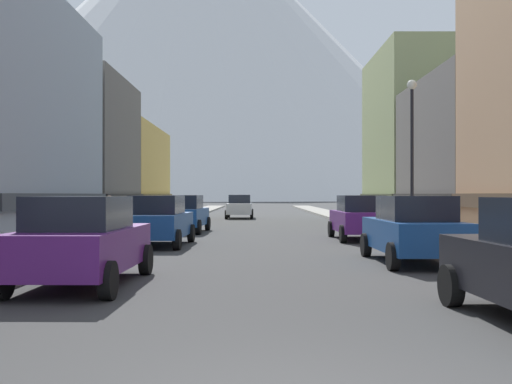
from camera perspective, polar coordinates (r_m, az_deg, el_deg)
name	(u,v)px	position (r m, az deg, el deg)	size (l,w,h in m)	color
sidewalk_left	(167,221)	(40.39, -8.35, -2.69)	(2.50, 100.00, 0.15)	gray
sidewalk_right	(356,221)	(40.50, 9.45, -2.69)	(2.50, 100.00, 0.15)	gray
storefront_left_2	(46,156)	(34.99, -19.22, 3.24)	(9.07, 8.96, 8.15)	#66605B
storefront_left_3	(116,175)	(45.07, -13.03, 1.56)	(6.41, 12.61, 6.69)	#D8B259
storefront_right_3	(447,140)	(41.57, 17.54, 4.69)	(9.49, 10.37, 11.09)	#8C9966
car_left_0	(83,241)	(12.51, -15.97, -4.43)	(2.12, 4.43, 1.78)	#591E72
car_left_1	(159,220)	(21.60, -9.14, -2.66)	(2.19, 4.46, 1.78)	#19478C
car_left_2	(184,214)	(29.08, -6.76, -2.03)	(2.25, 4.48, 1.78)	#19478C
car_right_1	(414,229)	(16.54, 14.64, -3.40)	(2.12, 4.43, 1.78)	#19478C
car_right_2	(360,217)	(24.54, 9.81, -2.37)	(2.10, 4.42, 1.78)	#591E72
car_driving_0	(240,206)	(45.81, -1.51, -1.37)	(2.06, 4.40, 1.78)	silver
potted_plant_1	(493,231)	(20.25, 21.39, -3.41)	(0.70, 0.70, 0.99)	#4C4C51
potted_plant_2	(437,223)	(25.71, 16.70, -2.80)	(0.57, 0.57, 0.89)	#4C4C51
pedestrian_0	(110,217)	(24.97, -13.61, -2.32)	(0.36, 0.36, 1.63)	navy
pedestrian_2	(500,230)	(17.67, 22.05, -3.32)	(0.36, 0.36, 1.55)	navy
streetlamp_right	(412,135)	(22.92, 14.53, 5.21)	(0.36, 0.36, 5.86)	black
mountain_backdrop	(197,48)	(273.81, -5.59, 13.31)	(243.92, 243.92, 131.77)	silver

